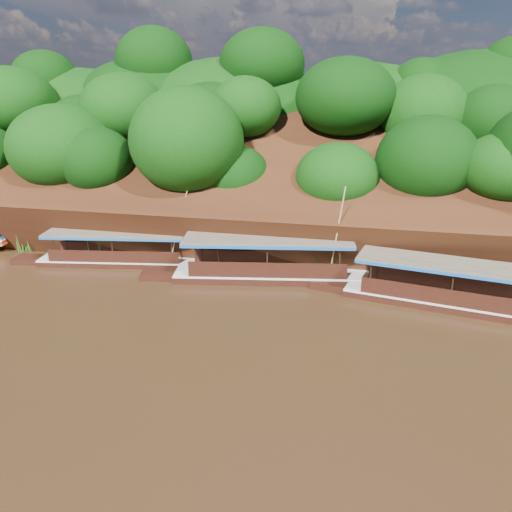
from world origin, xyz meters
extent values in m
plane|color=black|center=(0.00, 0.00, 0.00)|extent=(160.00, 160.00, 0.00)
cube|color=black|center=(0.00, 16.00, 3.50)|extent=(120.00, 16.12, 13.64)
cube|color=black|center=(0.00, 26.00, 0.00)|extent=(120.00, 24.00, 12.00)
ellipsoid|color=#0B400A|center=(-30.00, 22.00, 9.00)|extent=(20.00, 10.00, 8.00)
ellipsoid|color=#0B400A|center=(-6.00, 15.00, 3.50)|extent=(18.00, 8.00, 6.40)
ellipsoid|color=#0B400A|center=(0.00, 23.00, 9.20)|extent=(24.00, 11.00, 8.40)
cube|color=black|center=(9.69, 6.22, 0.00)|extent=(13.21, 4.69, 0.92)
cube|color=silver|center=(9.69, 6.22, 0.44)|extent=(13.22, 4.75, 0.10)
cube|color=brown|center=(8.89, 6.37, 2.45)|extent=(10.50, 4.48, 0.12)
cube|color=#165195|center=(8.89, 6.37, 2.33)|extent=(10.50, 4.48, 0.18)
cube|color=black|center=(-0.88, 8.33, 0.00)|extent=(13.35, 4.57, 0.99)
cube|color=silver|center=(-0.88, 8.33, 0.47)|extent=(13.36, 4.64, 0.11)
cube|color=black|center=(6.41, 9.56, 0.77)|extent=(3.37, 2.30, 1.85)
cube|color=#165195|center=(7.22, 9.70, 1.09)|extent=(1.91, 2.12, 0.67)
cube|color=red|center=(7.22, 9.70, 0.72)|extent=(1.91, 2.12, 0.67)
cube|color=brown|center=(-1.69, 8.19, 2.64)|extent=(10.60, 4.45, 0.13)
cube|color=#165195|center=(-1.69, 8.19, 2.51)|extent=(10.60, 4.45, 0.20)
cylinder|color=tan|center=(2.47, 8.23, 3.29)|extent=(0.75, 0.53, 5.56)
cube|color=black|center=(-11.36, 8.82, 0.00)|extent=(12.17, 3.86, 0.82)
cube|color=silver|center=(-11.36, 8.82, 0.39)|extent=(12.18, 3.92, 0.09)
cube|color=black|center=(-4.69, 9.88, 0.64)|extent=(3.02, 1.92, 1.61)
cube|color=#165195|center=(-3.95, 10.00, 0.91)|extent=(1.70, 1.77, 0.60)
cube|color=red|center=(-3.95, 10.00, 0.60)|extent=(1.70, 1.77, 0.60)
cube|color=brown|center=(-12.10, 8.70, 2.19)|extent=(9.65, 3.75, 0.11)
cube|color=#165195|center=(-12.10, 8.70, 2.08)|extent=(9.65, 3.75, 0.16)
cylinder|color=tan|center=(-7.74, 9.21, 3.10)|extent=(1.12, 1.55, 5.09)
cube|color=red|center=(-21.94, 9.56, 0.61)|extent=(1.57, 1.79, 0.56)
cone|color=#295C17|center=(-20.10, 9.43, 0.80)|extent=(1.50, 1.50, 1.60)
cone|color=#295C17|center=(-13.89, 9.51, 0.98)|extent=(1.50, 1.50, 1.96)
cone|color=#295C17|center=(-5.08, 9.15, 0.80)|extent=(1.50, 1.50, 1.60)
cone|color=#295C17|center=(1.78, 9.33, 0.85)|extent=(1.50, 1.50, 1.70)
cone|color=#295C17|center=(7.46, 9.20, 0.90)|extent=(1.50, 1.50, 1.79)
cone|color=#295C17|center=(12.54, 9.86, 0.86)|extent=(1.50, 1.50, 1.72)
camera|label=1|loc=(3.90, -20.32, 11.58)|focal=35.00mm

